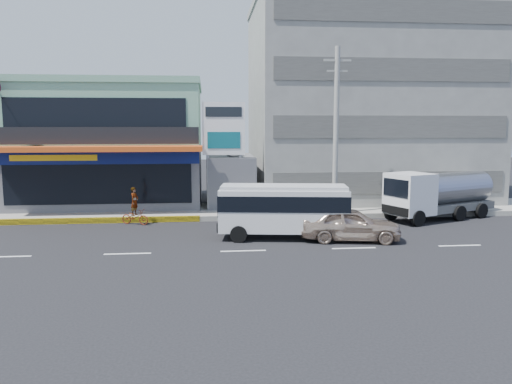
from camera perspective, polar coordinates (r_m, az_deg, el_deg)
ground at (r=22.12m, az=-1.47°, el=-6.75°), size 120.00×120.00×0.00m
sidewalk at (r=32.01m, az=6.25°, el=-2.03°), size 70.00×5.00×0.30m
shop_building at (r=35.94m, az=-16.04°, el=4.95°), size 12.40×11.70×8.00m
concrete_building at (r=38.19m, az=12.14°, el=9.72°), size 16.00×12.00×14.00m
gap_structure at (r=33.62m, az=-2.97°, el=1.22°), size 3.00×6.00×3.50m
satellite_dish at (r=32.47m, az=-2.91°, el=4.23°), size 1.50×1.50×0.15m
billboard at (r=30.60m, az=-3.70°, el=6.55°), size 2.60×0.18×6.90m
utility_pole_near at (r=29.75m, az=9.12°, el=6.87°), size 1.60×0.30×10.00m
minibus at (r=24.28m, az=3.17°, el=-1.70°), size 6.47×2.87×2.62m
sedan at (r=24.32m, az=10.73°, el=-3.62°), size 4.98×2.64×1.61m
tanker_truck at (r=31.08m, az=20.00°, el=-0.19°), size 7.39×4.67×2.82m
motorcycle_rider at (r=28.57m, az=-13.68°, el=-2.27°), size 1.73×1.17×2.10m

